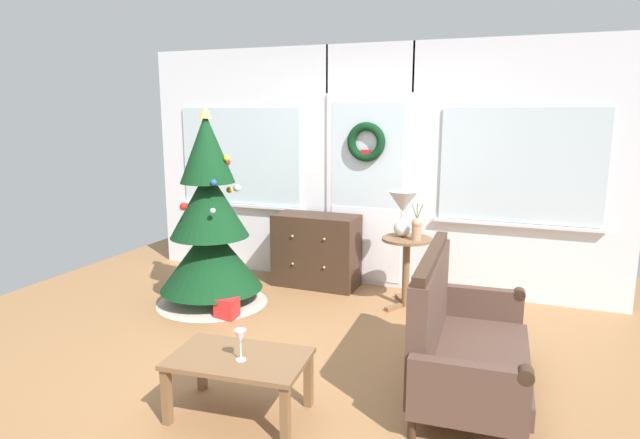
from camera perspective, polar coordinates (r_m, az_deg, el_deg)
ground_plane at (r=4.34m, az=-3.37°, el=-14.36°), size 6.76×6.76×0.00m
back_wall_with_door at (r=5.90m, az=5.01°, el=5.45°), size 5.20×0.19×2.55m
christmas_tree at (r=5.43m, az=-11.34°, el=-1.15°), size 1.09×1.09×1.92m
dresser_cabinet at (r=5.94m, az=-0.38°, el=-3.22°), size 0.91×0.46×0.78m
settee_sofa at (r=3.90m, az=14.06°, el=-11.77°), size 0.79×1.50×0.96m
side_table at (r=5.35m, az=8.94°, el=-3.94°), size 0.50×0.48×0.68m
table_lamp at (r=5.30m, az=8.56°, el=1.25°), size 0.28×0.28×0.44m
flower_vase at (r=5.20m, az=9.97°, el=-0.87°), size 0.11×0.10×0.35m
coffee_table at (r=3.55m, az=-8.39°, el=-14.68°), size 0.88×0.60×0.39m
wine_glass at (r=3.41m, az=-8.25°, el=-12.06°), size 0.08×0.08×0.20m
gift_box at (r=5.19m, az=-9.62°, el=-9.00°), size 0.19×0.17×0.19m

